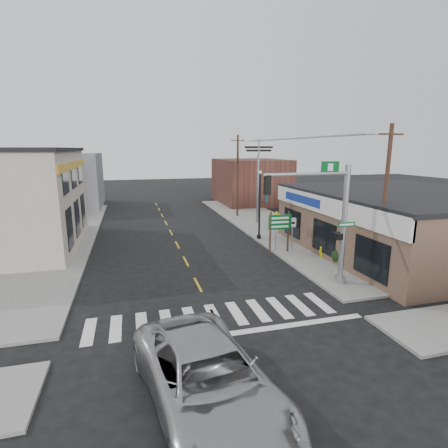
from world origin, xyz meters
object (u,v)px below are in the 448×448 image
object	(u,v)px
bare_tree	(357,200)
utility_pole_near	(384,202)
suv	(207,379)
guide_sign	(280,226)
utility_pole_far	(238,175)
dance_center_sign	(258,162)
lamp_post	(260,200)
fire_hydrant	(322,251)
traffic_signal_pole	(332,213)

from	to	relation	value
bare_tree	utility_pole_near	size ratio (longest dim) A/B	0.58
suv	bare_tree	size ratio (longest dim) A/B	1.39
guide_sign	suv	bearing A→B (deg)	-118.11
bare_tree	utility_pole_far	bearing A→B (deg)	101.02
suv	dance_center_sign	size ratio (longest dim) A/B	0.86
lamp_post	utility_pole_far	xyz separation A→B (m)	(1.14, 9.51, 1.15)
guide_sign	lamp_post	xyz separation A→B (m)	(0.06, 3.78, 1.24)
fire_hydrant	bare_tree	bearing A→B (deg)	-11.27
bare_tree	utility_pole_far	size ratio (longest dim) A/B	0.58
fire_hydrant	utility_pole_near	world-z (taller)	utility_pole_near
traffic_signal_pole	lamp_post	size ratio (longest dim) A/B	1.19
utility_pole_near	guide_sign	bearing A→B (deg)	119.85
traffic_signal_pole	utility_pole_near	distance (m)	3.09
bare_tree	utility_pole_far	world-z (taller)	utility_pole_far
dance_center_sign	lamp_post	bearing A→B (deg)	-117.20
suv	fire_hydrant	bearing A→B (deg)	39.32
guide_sign	lamp_post	size ratio (longest dim) A/B	0.53
lamp_post	utility_pole_far	world-z (taller)	utility_pole_far
traffic_signal_pole	guide_sign	size ratio (longest dim) A/B	2.25
dance_center_sign	utility_pole_near	xyz separation A→B (m)	(1.24, -15.18, -1.53)
traffic_signal_pole	utility_pole_far	bearing A→B (deg)	85.27
traffic_signal_pole	guide_sign	bearing A→B (deg)	89.77
utility_pole_near	fire_hydrant	bearing A→B (deg)	104.64
fire_hydrant	dance_center_sign	distance (m)	12.31
suv	utility_pole_near	world-z (taller)	utility_pole_near
traffic_signal_pole	dance_center_sign	world-z (taller)	dance_center_sign
traffic_signal_pole	utility_pole_near	bearing A→B (deg)	-0.92
fire_hydrant	utility_pole_near	bearing A→B (deg)	-76.31
suv	fire_hydrant	world-z (taller)	suv
dance_center_sign	utility_pole_near	world-z (taller)	utility_pole_near
fire_hydrant	guide_sign	bearing A→B (deg)	142.06
fire_hydrant	utility_pole_far	bearing A→B (deg)	93.81
dance_center_sign	guide_sign	bearing A→B (deg)	-110.33
utility_pole_near	traffic_signal_pole	bearing A→B (deg)	-178.45
utility_pole_far	dance_center_sign	bearing A→B (deg)	-86.20
lamp_post	utility_pole_near	bearing A→B (deg)	-65.07
traffic_signal_pole	suv	bearing A→B (deg)	-140.22
utility_pole_far	traffic_signal_pole	bearing A→B (deg)	-100.34
fire_hydrant	utility_pole_far	distance (m)	15.51
lamp_post	traffic_signal_pole	bearing A→B (deg)	-82.78
fire_hydrant	dance_center_sign	size ratio (longest dim) A/B	0.10
traffic_signal_pole	utility_pole_far	world-z (taller)	utility_pole_far
suv	lamp_post	xyz separation A→B (m)	(7.79, 16.49, 2.25)
dance_center_sign	bare_tree	xyz separation A→B (m)	(2.25, -11.52, -1.96)
utility_pole_far	guide_sign	bearing A→B (deg)	-102.29
utility_pole_far	bare_tree	bearing A→B (deg)	-86.12
lamp_post	dance_center_sign	xyz separation A→B (m)	(1.89, 5.62, 2.63)
guide_sign	bare_tree	xyz separation A→B (m)	(4.20, -2.11, 1.91)
suv	utility_pole_far	xyz separation A→B (m)	(8.93, 26.00, 3.40)
fire_hydrant	utility_pole_near	distance (m)	5.60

